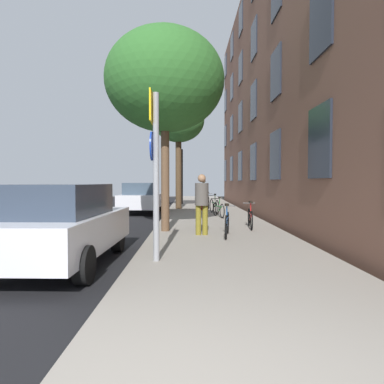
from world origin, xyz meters
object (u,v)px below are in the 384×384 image
tree_far (178,121)px  car_0 (60,224)px  traffic_light (181,167)px  pedestrian_1 (204,192)px  bicycle_1 (250,218)px  sign_post (155,162)px  bicycle_2 (219,209)px  car_1 (142,198)px  bicycle_0 (227,223)px  tree_near (165,81)px  bicycle_3 (214,206)px  bicycle_4 (208,203)px  pedestrian_0 (202,200)px

tree_far → car_0: bearing=-98.8°
traffic_light → pedestrian_1: traffic_light is taller
tree_far → bicycle_1: (2.66, -8.23, -4.74)m
traffic_light → car_0: size_ratio=0.96×
sign_post → bicycle_2: bearing=76.0°
car_1 → sign_post: bearing=-80.7°
sign_post → bicycle_0: sign_post is taller
tree_near → car_1: size_ratio=1.51×
car_0 → bicycle_3: bearing=68.4°
traffic_light → car_1: traffic_light is taller
pedestrian_1 → tree_near: bearing=-101.6°
tree_near → bicycle_2: 6.32m
traffic_light → tree_near: 12.83m
traffic_light → pedestrian_1: bearing=-74.6°
sign_post → bicycle_0: size_ratio=1.98×
bicycle_3 → traffic_light: bearing=104.8°
sign_post → bicycle_4: (1.79, 12.11, -1.56)m
sign_post → pedestrian_1: 11.74m
sign_post → bicycle_1: (2.74, 4.52, -1.59)m
car_0 → sign_post: bearing=-2.0°
traffic_light → tree_far: 4.59m
bicycle_2 → tree_far: bearing=112.1°
bicycle_1 → car_1: bearing=124.7°
pedestrian_1 → car_1: bearing=-171.5°
bicycle_4 → pedestrian_0: bearing=-94.7°
bicycle_3 → pedestrian_0: bearing=-97.7°
pedestrian_1 → car_1: size_ratio=0.41×
bicycle_2 → car_0: 8.87m
bicycle_1 → bicycle_2: (-0.74, 3.52, -0.01)m
tree_near → bicycle_3: size_ratio=3.75×
bicycle_4 → tree_far: bearing=159.5°
tree_far → bicycle_0: 11.05m
bicycle_0 → bicycle_2: size_ratio=1.05×
pedestrian_1 → bicycle_0: bearing=-88.2°
tree_near → car_0: size_ratio=1.57×
traffic_light → bicycle_2: (1.88, -8.58, -2.28)m
bicycle_0 → car_0: (-3.64, -2.83, 0.35)m
tree_near → pedestrian_0: size_ratio=3.54×
sign_post → tree_near: 4.83m
sign_post → bicycle_3: (1.94, 9.72, -1.56)m
bicycle_2 → pedestrian_1: 3.67m
traffic_light → bicycle_0: (1.65, -13.72, -2.26)m
traffic_light → car_1: size_ratio=0.92×
tree_far → car_0: (-1.96, -12.68, -4.37)m
bicycle_2 → pedestrian_0: bearing=-101.0°
tree_far → car_1: size_ratio=1.54×
traffic_light → bicycle_1: (2.62, -12.10, -2.27)m
bicycle_1 → pedestrian_0: size_ratio=0.94×
tree_far → bicycle_2: bearing=-67.9°
car_0 → pedestrian_1: bearing=73.7°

